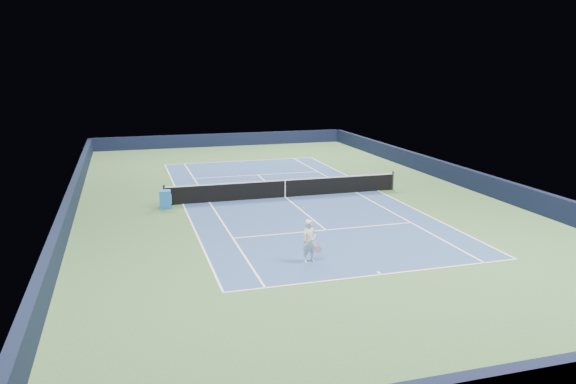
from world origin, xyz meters
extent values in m
plane|color=#385B31|center=(0.00, 0.00, 0.00)|extent=(40.00, 40.00, 0.00)
cube|color=black|center=(0.00, 19.82, 0.55)|extent=(22.00, 0.35, 1.10)
cube|color=black|center=(0.00, -19.82, 0.55)|extent=(22.00, 0.35, 1.10)
cube|color=black|center=(10.82, 0.00, 0.55)|extent=(0.35, 40.00, 1.10)
cube|color=black|center=(-10.82, 0.00, 0.55)|extent=(0.35, 40.00, 1.10)
cube|color=navy|center=(0.00, 0.00, 0.00)|extent=(10.97, 23.77, 0.01)
cube|color=white|center=(0.00, 11.88, 0.01)|extent=(10.97, 0.08, 0.00)
cube|color=white|center=(0.00, -11.88, 0.01)|extent=(10.97, 0.08, 0.00)
cube|color=white|center=(5.49, 0.00, 0.01)|extent=(0.08, 23.77, 0.00)
cube|color=white|center=(-5.49, 0.00, 0.01)|extent=(0.08, 23.77, 0.00)
cube|color=white|center=(4.12, 0.00, 0.01)|extent=(0.08, 23.77, 0.00)
cube|color=white|center=(-4.12, 0.00, 0.01)|extent=(0.08, 23.77, 0.00)
cube|color=white|center=(0.00, 6.40, 0.01)|extent=(8.23, 0.08, 0.00)
cube|color=white|center=(0.00, -6.40, 0.01)|extent=(8.23, 0.08, 0.00)
cube|color=white|center=(0.00, 0.00, 0.01)|extent=(0.08, 12.80, 0.00)
cube|color=white|center=(0.00, 11.73, 0.01)|extent=(0.08, 0.30, 0.00)
cube|color=white|center=(0.00, -11.73, 0.01)|extent=(0.08, 0.30, 0.00)
cylinder|color=black|center=(-6.40, 0.00, 0.54)|extent=(0.10, 0.10, 1.07)
cylinder|color=black|center=(6.40, 0.00, 0.54)|extent=(0.10, 0.10, 1.07)
cube|color=black|center=(0.00, 0.00, 0.46)|extent=(12.80, 0.03, 0.91)
cube|color=white|center=(0.00, 0.00, 0.94)|extent=(12.80, 0.04, 0.06)
cube|color=white|center=(0.00, 0.00, 0.46)|extent=(0.05, 0.04, 0.91)
cube|color=blue|center=(-6.40, -0.59, 0.46)|extent=(0.58, 0.53, 0.91)
cube|color=white|center=(-6.11, -0.59, 0.45)|extent=(0.05, 0.41, 0.41)
imported|color=silver|center=(-1.97, -9.97, 0.80)|extent=(0.66, 0.52, 1.59)
cylinder|color=pink|center=(-1.65, -10.02, 0.70)|extent=(0.03, 0.03, 0.26)
cylinder|color=black|center=(-1.65, -10.02, 0.46)|extent=(0.26, 0.02, 0.26)
cylinder|color=pink|center=(-1.65, -10.02, 0.46)|extent=(0.28, 0.03, 0.28)
sphere|color=yellow|center=(-1.87, -8.97, 1.77)|extent=(0.07, 0.07, 0.07)
camera|label=1|loc=(-8.21, -28.36, 7.11)|focal=35.00mm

